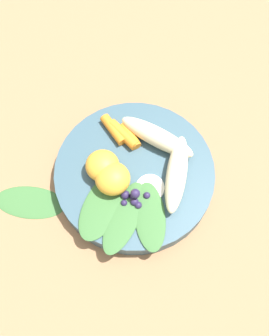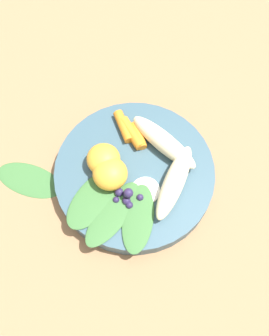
# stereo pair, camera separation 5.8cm
# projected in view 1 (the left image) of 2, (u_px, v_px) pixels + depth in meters

# --- Properties ---
(ground_plane) EXTENTS (2.40, 2.40, 0.00)m
(ground_plane) POSITION_uv_depth(u_px,v_px,m) (134.00, 178.00, 0.66)
(ground_plane) COLOR #99704C
(bowl) EXTENTS (0.26, 0.26, 0.03)m
(bowl) POSITION_uv_depth(u_px,v_px,m) (134.00, 174.00, 0.65)
(bowl) COLOR #385666
(bowl) RESTS_ON ground_plane
(banana_peeled_left) EXTENTS (0.12, 0.11, 0.03)m
(banana_peeled_left) POSITION_uv_depth(u_px,v_px,m) (157.00, 137.00, 0.64)
(banana_peeled_left) COLOR beige
(banana_peeled_left) RESTS_ON bowl
(banana_peeled_right) EXTENTS (0.13, 0.09, 0.03)m
(banana_peeled_right) POSITION_uv_depth(u_px,v_px,m) (177.00, 173.00, 0.61)
(banana_peeled_right) COLOR beige
(banana_peeled_right) RESTS_ON bowl
(orange_segment_near) EXTENTS (0.05, 0.05, 0.04)m
(orange_segment_near) POSITION_uv_depth(u_px,v_px,m) (113.00, 179.00, 0.61)
(orange_segment_near) COLOR #F4A833
(orange_segment_near) RESTS_ON bowl
(orange_segment_far) EXTENTS (0.05, 0.05, 0.04)m
(orange_segment_far) POSITION_uv_depth(u_px,v_px,m) (102.00, 166.00, 0.62)
(orange_segment_far) COLOR #F4A833
(orange_segment_far) RESTS_ON bowl
(carrot_front) EXTENTS (0.05, 0.02, 0.02)m
(carrot_front) POSITION_uv_depth(u_px,v_px,m) (130.00, 135.00, 0.65)
(carrot_front) COLOR orange
(carrot_front) RESTS_ON bowl
(carrot_mid_left) EXTENTS (0.06, 0.04, 0.02)m
(carrot_mid_left) POSITION_uv_depth(u_px,v_px,m) (122.00, 135.00, 0.65)
(carrot_mid_left) COLOR orange
(carrot_mid_left) RESTS_ON bowl
(carrot_mid_right) EXTENTS (0.06, 0.03, 0.02)m
(carrot_mid_right) POSITION_uv_depth(u_px,v_px,m) (113.00, 130.00, 0.65)
(carrot_mid_right) COLOR orange
(carrot_mid_right) RESTS_ON bowl
(blueberry_pile) EXTENTS (0.03, 0.05, 0.03)m
(blueberry_pile) POSITION_uv_depth(u_px,v_px,m) (133.00, 198.00, 0.61)
(blueberry_pile) COLOR #2D234C
(blueberry_pile) RESTS_ON bowl
(coconut_shred_patch) EXTENTS (0.05, 0.05, 0.00)m
(coconut_shred_patch) POSITION_uv_depth(u_px,v_px,m) (150.00, 188.00, 0.62)
(coconut_shred_patch) COLOR white
(coconut_shred_patch) RESTS_ON bowl
(kale_leaf_left) EXTENTS (0.13, 0.12, 0.01)m
(kale_leaf_left) POSITION_uv_depth(u_px,v_px,m) (103.00, 206.00, 0.61)
(kale_leaf_left) COLOR #3D7038
(kale_leaf_left) RESTS_ON bowl
(kale_leaf_right) EXTENTS (0.12, 0.11, 0.01)m
(kale_leaf_right) POSITION_uv_depth(u_px,v_px,m) (124.00, 217.00, 0.60)
(kale_leaf_right) COLOR #3D7038
(kale_leaf_right) RESTS_ON bowl
(kale_leaf_rear) EXTENTS (0.12, 0.07, 0.01)m
(kale_leaf_rear) POSITION_uv_depth(u_px,v_px,m) (148.00, 216.00, 0.60)
(kale_leaf_rear) COLOR #3D7038
(kale_leaf_rear) RESTS_ON bowl
(kale_leaf_stray) EXTENTS (0.10, 0.13, 0.01)m
(kale_leaf_stray) POSITION_uv_depth(u_px,v_px,m) (30.00, 202.00, 0.64)
(kale_leaf_stray) COLOR #3D7038
(kale_leaf_stray) RESTS_ON ground_plane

